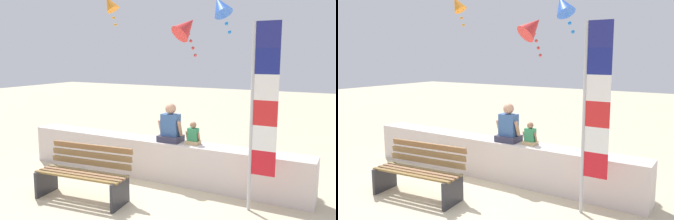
% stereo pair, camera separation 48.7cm
% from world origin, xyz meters
% --- Properties ---
extents(ground_plane, '(40.00, 40.00, 0.00)m').
position_xyz_m(ground_plane, '(0.00, 0.00, 0.00)').
color(ground_plane, beige).
extents(seawall_ledge, '(5.92, 0.49, 0.77)m').
position_xyz_m(seawall_ledge, '(0.00, 1.13, 0.39)').
color(seawall_ledge, beige).
rests_on(seawall_ledge, ground).
extents(park_bench, '(1.64, 0.76, 0.88)m').
position_xyz_m(park_bench, '(-0.52, -0.34, 0.42)').
color(park_bench, olive).
rests_on(park_bench, ground).
extents(person_adult, '(0.48, 0.35, 0.73)m').
position_xyz_m(person_adult, '(0.34, 1.13, 1.06)').
color(person_adult, '#32324A').
rests_on(person_adult, seawall_ledge).
extents(person_child, '(0.27, 0.20, 0.42)m').
position_xyz_m(person_child, '(0.81, 1.13, 0.94)').
color(person_child, tan).
rests_on(person_child, seawall_ledge).
extents(flag_banner, '(0.41, 0.05, 2.88)m').
position_xyz_m(flag_banner, '(2.17, 0.52, 1.63)').
color(flag_banner, '#B7B7BC').
rests_on(flag_banner, ground).
extents(kite_blue, '(0.70, 0.62, 0.87)m').
position_xyz_m(kite_blue, '(0.69, 2.74, 3.44)').
color(kite_blue, blue).
extents(kite_orange, '(0.56, 0.55, 0.84)m').
position_xyz_m(kite_orange, '(-2.67, 3.29, 3.78)').
color(kite_orange, orange).
extents(kite_red, '(0.86, 0.95, 1.15)m').
position_xyz_m(kite_red, '(-0.58, 3.74, 3.11)').
color(kite_red, red).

